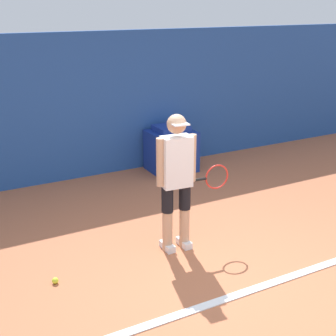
% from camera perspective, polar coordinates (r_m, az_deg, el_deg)
% --- Properties ---
extents(ground_plane, '(24.00, 24.00, 0.00)m').
position_cam_1_polar(ground_plane, '(5.07, 7.99, -14.08)').
color(ground_plane, '#B76642').
extents(back_wall, '(24.00, 0.10, 2.37)m').
position_cam_1_polar(back_wall, '(7.85, -8.48, 7.55)').
color(back_wall, '#234C99').
rests_on(back_wall, ground_plane).
extents(court_baseline, '(21.60, 0.10, 0.01)m').
position_cam_1_polar(court_baseline, '(4.96, 9.05, -14.84)').
color(court_baseline, white).
rests_on(court_baseline, ground_plane).
extents(tennis_player, '(0.92, 0.30, 1.64)m').
position_cam_1_polar(tennis_player, '(5.33, 1.13, -1.07)').
color(tennis_player, tan).
rests_on(tennis_player, ground_plane).
extents(tennis_ball, '(0.07, 0.07, 0.07)m').
position_cam_1_polar(tennis_ball, '(5.18, -13.59, -13.20)').
color(tennis_ball, '#D1E533').
rests_on(tennis_ball, ground_plane).
extents(covered_chair, '(0.77, 0.66, 0.80)m').
position_cam_1_polar(covered_chair, '(8.12, 0.40, 2.28)').
color(covered_chair, navy).
rests_on(covered_chair, ground_plane).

